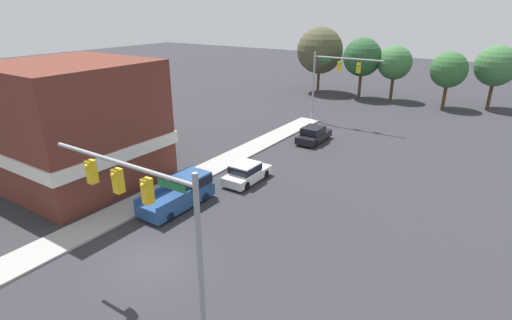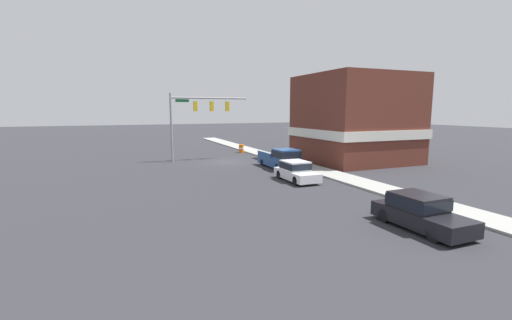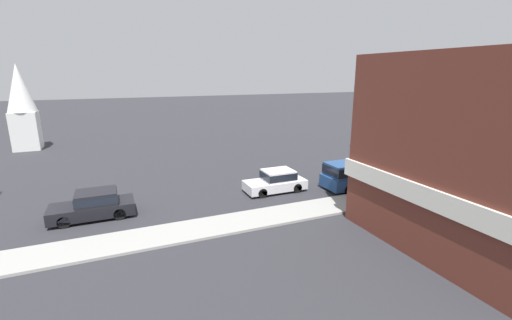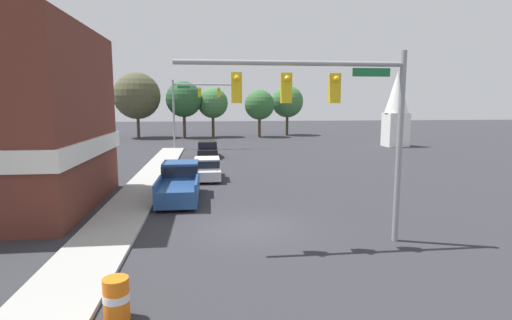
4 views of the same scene
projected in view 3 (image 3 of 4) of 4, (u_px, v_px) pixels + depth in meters
name	position (u px, v px, depth m)	size (l,w,h in m)	color
ground_plane	(382.00, 168.00, 29.80)	(200.00, 200.00, 0.00)	#2D2D33
sidewalk_curb	(439.00, 187.00, 24.70)	(2.40, 60.00, 0.14)	#9E9E99
near_signal_assembly	(386.00, 104.00, 31.69)	(8.34, 0.49, 7.14)	gray
car_lead	(276.00, 180.00, 23.80)	(1.84, 4.25, 1.52)	black
car_second_ahead	(94.00, 204.00, 19.43)	(1.90, 4.50, 1.57)	black
pickup_truck_parked	(353.00, 175.00, 24.49)	(2.09, 5.38, 1.91)	black
construction_barrel	(479.00, 165.00, 28.78)	(0.64, 0.64, 1.06)	orange
corner_brick_building	(507.00, 155.00, 15.92)	(10.40, 10.34, 8.96)	brown
church_steeple	(22.00, 105.00, 35.97)	(2.79, 2.79, 9.02)	white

